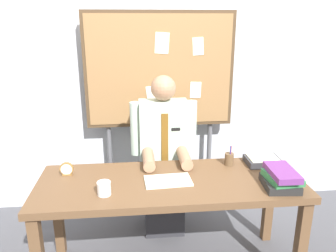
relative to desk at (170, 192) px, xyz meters
name	(u,v)px	position (x,y,z in m)	size (l,w,h in m)	color
back_wall	(158,72)	(0.00, 1.08, 0.69)	(6.40, 0.08, 2.70)	silver
desk	(170,192)	(0.00, 0.00, 0.00)	(1.86, 0.69, 0.75)	brown
person	(164,163)	(0.00, 0.52, 0.00)	(0.55, 0.56, 1.41)	#2D2D33
bulletin_board	(160,73)	(0.00, 0.88, 0.71)	(1.34, 0.09, 1.91)	#4C3823
book_stack	(281,178)	(0.73, -0.18, 0.16)	(0.24, 0.30, 0.13)	#262626
open_notebook	(168,181)	(-0.02, -0.02, 0.10)	(0.32, 0.20, 0.01)	silver
desk_clock	(67,169)	(-0.74, 0.16, 0.14)	(0.10, 0.04, 0.10)	olive
coffee_mug	(104,188)	(-0.45, -0.16, 0.14)	(0.09, 0.09, 0.09)	white
pen_holder	(229,159)	(0.48, 0.21, 0.14)	(0.07, 0.07, 0.16)	brown
paper_tray	(263,161)	(0.75, 0.20, 0.12)	(0.26, 0.20, 0.06)	#333338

